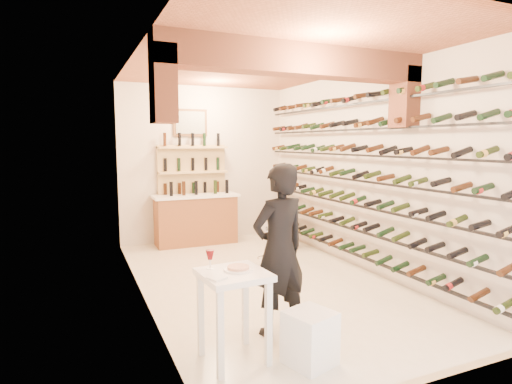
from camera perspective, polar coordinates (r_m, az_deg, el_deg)
ground at (r=6.41m, az=1.10°, el=-11.91°), size 6.00×6.00×0.00m
room_shell at (r=5.84m, az=2.22°, el=8.71°), size 3.52×6.02×3.21m
wine_rack at (r=6.87m, az=12.81°, el=2.39°), size 0.32×5.70×2.56m
back_counter at (r=8.60m, az=-8.13°, el=-3.49°), size 1.70×0.62×1.29m
back_shelving at (r=8.74m, az=-8.62°, el=0.87°), size 1.40×0.31×2.73m
tasting_table at (r=4.02m, az=-3.10°, el=-12.82°), size 0.64×0.64×1.04m
white_stool at (r=4.15m, az=7.32°, el=-19.00°), size 0.50×0.50×0.50m
person at (r=4.51m, az=3.17°, el=-7.81°), size 0.75×0.57×1.84m
chrome_barstool at (r=6.73m, az=1.45°, el=-7.08°), size 0.40×0.40×0.77m
crate_lower at (r=8.25m, az=3.52°, el=-6.65°), size 0.56×0.47×0.28m
crate_upper at (r=8.18m, az=3.54°, el=-4.60°), size 0.64×0.54×0.32m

